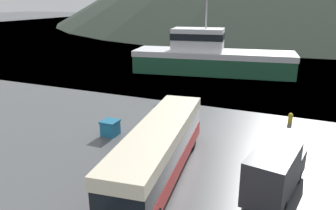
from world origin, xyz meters
name	(u,v)px	position (x,y,z in m)	size (l,w,h in m)	color
water_surface	(295,23)	(0.00, 143.16, 0.00)	(240.00, 240.00, 0.00)	slate
tour_bus	(159,149)	(-1.12, 9.67, 1.77)	(3.95, 11.99, 3.12)	red
delivery_van	(275,171)	(5.01, 10.34, 1.38)	(2.83, 5.72, 2.64)	#2D2D33
fishing_boat	(210,56)	(-6.20, 37.40, 2.27)	(21.89, 8.96, 11.53)	#1E5138
storage_bin	(110,128)	(-6.99, 13.74, 0.58)	(1.22, 1.21, 1.14)	teal
mooring_bollard	(290,118)	(5.19, 21.60, 0.47)	(0.39, 0.39, 0.86)	#B29919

